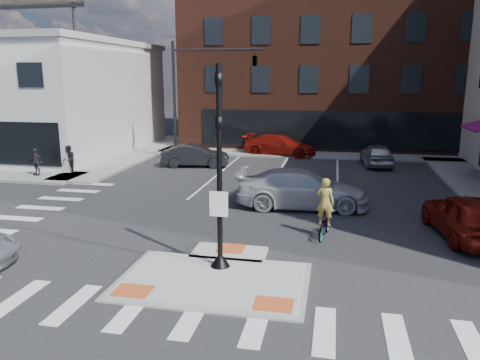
% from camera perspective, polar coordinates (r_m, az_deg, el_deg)
% --- Properties ---
extents(ground, '(120.00, 120.00, 0.00)m').
position_cam_1_polar(ground, '(14.12, -2.81, -11.49)').
color(ground, '#28282B').
rests_on(ground, ground).
extents(refuge_island, '(5.40, 4.65, 0.13)m').
position_cam_1_polar(refuge_island, '(13.87, -3.08, -11.72)').
color(refuge_island, gray).
rests_on(refuge_island, ground).
extents(sidewalk_nw, '(23.50, 20.50, 0.15)m').
position_cam_1_polar(sidewalk_nw, '(34.68, -23.93, 2.08)').
color(sidewalk_nw, gray).
rests_on(sidewalk_nw, ground).
extents(sidewalk_n, '(26.00, 3.00, 0.15)m').
position_cam_1_polar(sidewalk_n, '(34.95, 10.98, 3.01)').
color(sidewalk_n, gray).
rests_on(sidewalk_n, ground).
extents(building_nw, '(20.40, 16.40, 14.40)m').
position_cam_1_polar(building_nw, '(41.13, -26.69, 9.16)').
color(building_nw, silver).
rests_on(building_nw, ground).
extents(building_n, '(24.40, 18.40, 15.50)m').
position_cam_1_polar(building_n, '(44.52, 11.58, 14.99)').
color(building_n, '#4C2318').
rests_on(building_n, ground).
extents(building_far_left, '(10.00, 12.00, 10.00)m').
position_cam_1_polar(building_far_left, '(64.89, 5.21, 11.88)').
color(building_far_left, slate).
rests_on(building_far_left, ground).
extents(building_far_right, '(12.00, 12.00, 12.00)m').
position_cam_1_polar(building_far_right, '(66.73, 16.85, 12.29)').
color(building_far_right, brown).
rests_on(building_far_right, ground).
extents(signal_pole, '(0.60, 0.60, 5.98)m').
position_cam_1_polar(signal_pole, '(13.70, -2.51, -1.79)').
color(signal_pole, black).
rests_on(signal_pole, refuge_island).
extents(mast_arm_signal, '(6.10, 2.24, 8.00)m').
position_cam_1_polar(mast_arm_signal, '(31.21, -0.94, 13.43)').
color(mast_arm_signal, black).
rests_on(mast_arm_signal, ground).
extents(red_sedan, '(2.61, 5.03, 1.64)m').
position_cam_1_polar(red_sedan, '(18.75, 25.84, -3.97)').
color(red_sedan, maroon).
rests_on(red_sedan, ground).
extents(white_pickup, '(5.99, 2.83, 1.69)m').
position_cam_1_polar(white_pickup, '(20.93, 7.58, -1.09)').
color(white_pickup, silver).
rests_on(white_pickup, ground).
extents(bg_car_dark, '(4.47, 2.17, 1.41)m').
position_cam_1_polar(bg_car_dark, '(30.37, -5.47, 2.97)').
color(bg_car_dark, '#222227').
rests_on(bg_car_dark, ground).
extents(bg_car_silver, '(2.09, 4.39, 1.45)m').
position_cam_1_polar(bg_car_silver, '(31.79, 16.33, 2.98)').
color(bg_car_silver, '#ABAFB3').
rests_on(bg_car_silver, ground).
extents(bg_car_red, '(5.60, 3.01, 1.54)m').
position_cam_1_polar(bg_car_red, '(34.57, 4.88, 4.26)').
color(bg_car_red, '#9B170E').
rests_on(bg_car_red, ground).
extents(cyclist, '(0.91, 1.84, 2.21)m').
position_cam_1_polar(cyclist, '(17.25, 10.26, -4.50)').
color(cyclist, '#3F3F44').
rests_on(cyclist, ground).
extents(pedestrian_a, '(1.01, 0.99, 1.64)m').
position_cam_1_polar(pedestrian_a, '(29.23, -20.12, 2.40)').
color(pedestrian_a, black).
rests_on(pedestrian_a, sidewalk_nw).
extents(pedestrian_b, '(0.98, 0.60, 1.56)m').
position_cam_1_polar(pedestrian_b, '(29.22, -23.60, 2.03)').
color(pedestrian_b, '#332D37').
rests_on(pedestrian_b, sidewalk_nw).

